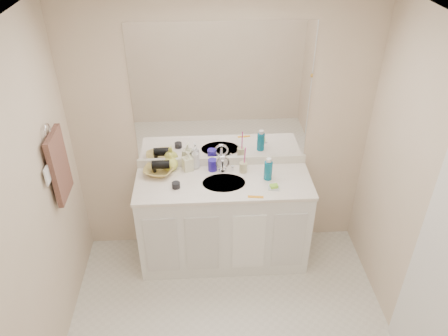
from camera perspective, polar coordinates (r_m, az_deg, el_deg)
name	(u,v)px	position (r m, az deg, el deg)	size (l,w,h in m)	color
ceiling	(236,43)	(2.13, 1.59, 16.01)	(2.60, 2.60, 0.02)	white
wall_back	(222,133)	(3.80, -0.29, 4.59)	(2.60, 0.02, 2.40)	beige
wall_left	(20,243)	(2.96, -25.12, -8.84)	(0.02, 2.60, 2.40)	beige
wall_right	(437,226)	(3.11, 26.04, -6.85)	(0.02, 2.60, 2.40)	beige
vanity_cabinet	(224,222)	(4.02, -0.04, -7.05)	(1.50, 0.55, 0.85)	white
countertop	(224,183)	(3.75, -0.04, -1.94)	(1.52, 0.57, 0.03)	white
backsplash	(222,161)	(3.93, -0.26, 0.91)	(1.52, 0.03, 0.08)	white
sink_basin	(224,184)	(3.73, -0.03, -2.08)	(0.37, 0.37, 0.02)	silver
faucet	(223,166)	(3.84, -0.18, 0.30)	(0.02, 0.02, 0.11)	silver
mirror	(222,95)	(3.64, -0.30, 9.51)	(1.48, 0.01, 1.20)	white
blue_mug	(212,165)	(3.86, -1.51, 0.40)	(0.08, 0.08, 0.11)	#25179E
tan_cup	(243,167)	(3.84, 2.54, 0.09)	(0.07, 0.07, 0.09)	#C8BE8D
toothbrush	(245,157)	(3.79, 2.72, 1.40)	(0.01, 0.01, 0.21)	#DD3A94
mouthwash_bottle	(268,170)	(3.75, 5.79, -0.32)	(0.07, 0.07, 0.17)	#0A6380
soap_dish	(274,188)	(3.68, 6.53, -2.59)	(0.09, 0.07, 0.01)	silver
green_soap	(274,186)	(3.67, 6.54, -2.36)	(0.06, 0.05, 0.02)	#90DF36
orange_comb	(256,197)	(3.57, 4.17, -3.78)	(0.13, 0.03, 0.01)	orange
dark_jar	(176,185)	(3.68, -6.29, -2.24)	(0.07, 0.07, 0.05)	black
soap_bottle_white	(195,158)	(3.87, -3.76, 1.34)	(0.08, 0.08, 0.21)	silver
soap_bottle_cream	(188,161)	(3.85, -4.78, 0.92)	(0.08, 0.09, 0.19)	beige
soap_bottle_yellow	(170,161)	(3.88, -7.01, 0.86)	(0.13, 0.13, 0.17)	#E2E358
wicker_basket	(159,170)	(3.87, -8.49, -0.30)	(0.26, 0.26, 0.06)	#B09347
hair_dryer	(161,165)	(3.83, -8.27, 0.44)	(0.08, 0.08, 0.15)	black
towel_ring	(47,131)	(3.35, -22.06, 4.54)	(0.11, 0.11, 0.01)	silver
hand_towel	(59,166)	(3.49, -20.73, 0.26)	(0.04, 0.32, 0.55)	#4A2F28
switch_plate	(47,176)	(3.31, -22.09, -0.92)	(0.01, 0.09, 0.13)	white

